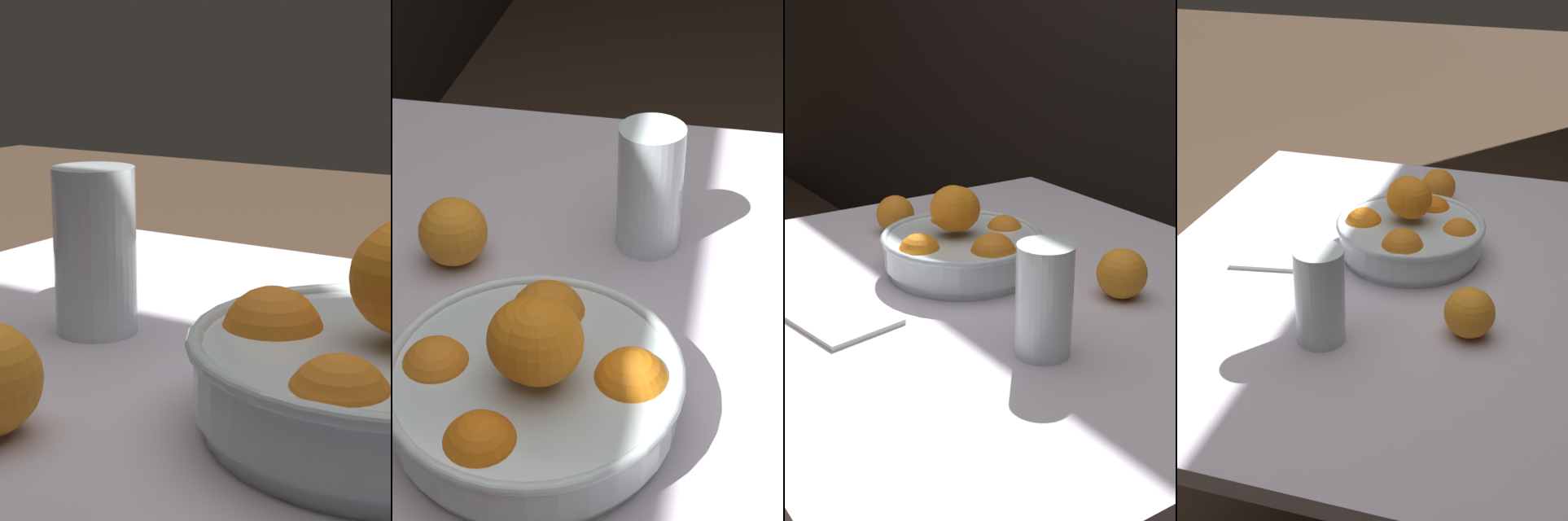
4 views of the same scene
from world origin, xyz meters
The scene contains 6 objects.
dining_table centered at (0.00, 0.00, 0.64)m, with size 1.08×0.96×0.72m.
fruit_bowl centered at (-0.09, -0.01, 0.77)m, with size 0.28×0.28×0.15m.
juice_glass centered at (0.23, -0.08, 0.79)m, with size 0.08×0.08×0.16m.
orange_loose_near_bowl centered at (0.15, 0.14, 0.76)m, with size 0.08×0.08×0.08m, color orange.
orange_loose_front centered at (-0.34, -0.01, 0.76)m, with size 0.08×0.08×0.08m, color orange.
napkin centered at (-0.02, -0.27, 0.73)m, with size 0.14×0.13×0.01m, color white.
Camera 3 is at (0.92, -0.64, 1.20)m, focal length 50.00 mm.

